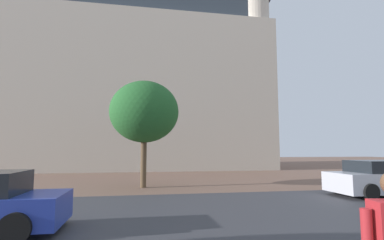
# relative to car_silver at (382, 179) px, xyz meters

# --- Properties ---
(ground_plane) EXTENTS (120.00, 120.00, 0.00)m
(ground_plane) POSITION_rel_car_silver_xyz_m (-7.72, 0.30, -0.71)
(ground_plane) COLOR brown
(street_asphalt_strip) EXTENTS (120.00, 7.26, 0.00)m
(street_asphalt_strip) POSITION_rel_car_silver_xyz_m (-7.72, -1.60, -0.70)
(street_asphalt_strip) COLOR #38383D
(street_asphalt_strip) RESTS_ON ground_plane
(landmark_building) EXTENTS (27.53, 15.59, 35.90)m
(landmark_building) POSITION_rel_car_silver_xyz_m (-10.67, 22.34, 8.59)
(landmark_building) COLOR beige
(landmark_building) RESTS_ON ground_plane
(car_silver) EXTENTS (4.31, 2.12, 1.46)m
(car_silver) POSITION_rel_car_silver_xyz_m (0.00, 0.00, 0.00)
(car_silver) COLOR #B2B2BC
(car_silver) RESTS_ON ground_plane
(tree_curb_far) EXTENTS (3.54, 3.54, 5.46)m
(tree_curb_far) POSITION_rel_car_silver_xyz_m (-9.76, 4.47, 3.14)
(tree_curb_far) COLOR brown
(tree_curb_far) RESTS_ON ground_plane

